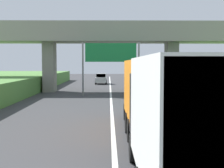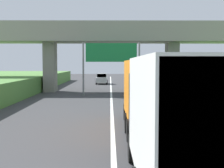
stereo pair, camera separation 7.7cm
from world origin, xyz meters
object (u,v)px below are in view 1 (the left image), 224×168
object	(u,v)px
overhead_highway_sign	(111,56)
truck_black	(184,120)
truck_green	(171,80)
car_silver	(101,79)
construction_barrel_4	(207,104)
speed_limit_sign	(202,86)
truck_orange	(149,91)

from	to	relation	value
overhead_highway_sign	truck_black	distance (m)	24.44
truck_green	overhead_highway_sign	bearing A→B (deg)	127.32
car_silver	truck_green	bearing A→B (deg)	-75.66
truck_green	truck_black	xyz separation A→B (m)	(-3.25, -17.92, 0.00)
truck_green	construction_barrel_4	xyz separation A→B (m)	(1.85, -3.76, -1.47)
speed_limit_sign	car_silver	world-z (taller)	speed_limit_sign
truck_black	car_silver	bearing A→B (deg)	94.11
truck_black	car_silver	size ratio (longest dim) A/B	1.78
truck_orange	construction_barrel_4	size ratio (longest dim) A/B	8.11
truck_green	construction_barrel_4	world-z (taller)	truck_green
speed_limit_sign	construction_barrel_4	world-z (taller)	speed_limit_sign
truck_orange	car_silver	world-z (taller)	truck_orange
truck_orange	truck_green	size ratio (longest dim) A/B	1.00
truck_orange	car_silver	distance (m)	35.02
truck_orange	construction_barrel_4	xyz separation A→B (m)	(4.92, 6.38, -1.47)
car_silver	construction_barrel_4	distance (m)	29.62
construction_barrel_4	car_silver	bearing A→B (deg)	106.01
overhead_highway_sign	construction_barrel_4	size ratio (longest dim) A/B	6.53
truck_black	car_silver	xyz separation A→B (m)	(-3.06, 42.62, -1.08)
overhead_highway_sign	car_silver	xyz separation A→B (m)	(-1.45, 18.33, -3.19)
truck_green	truck_black	size ratio (longest dim) A/B	1.00
overhead_highway_sign	construction_barrel_4	distance (m)	12.68
speed_limit_sign	truck_green	distance (m)	2.58
speed_limit_sign	car_silver	bearing A→B (deg)	109.64
truck_green	car_silver	bearing A→B (deg)	104.34
car_silver	truck_orange	bearing A→B (deg)	-84.68
car_silver	truck_black	bearing A→B (deg)	-85.89
overhead_highway_sign	truck_green	distance (m)	8.29
overhead_highway_sign	truck_orange	size ratio (longest dim) A/B	0.81
overhead_highway_sign	car_silver	bearing A→B (deg)	94.54
truck_orange	overhead_highway_sign	bearing A→B (deg)	96.20
overhead_highway_sign	truck_green	bearing A→B (deg)	-52.68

